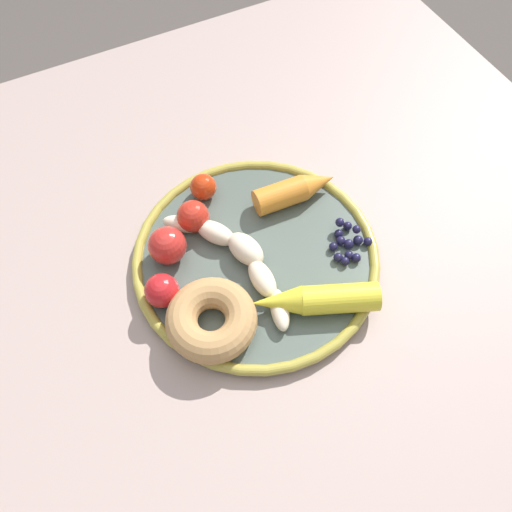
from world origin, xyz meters
TOP-DOWN VIEW (x-y plane):
  - ground_plane at (0.00, 0.00)m, footprint 6.00×6.00m
  - dining_table at (0.00, 0.00)m, footprint 0.98×0.82m
  - plate at (-0.01, 0.03)m, footprint 0.29×0.29m
  - banana at (0.01, 0.03)m, footprint 0.09×0.20m
  - carrot_orange at (-0.09, -0.02)m, footprint 0.11×0.04m
  - carrot_yellow at (-0.04, 0.12)m, footprint 0.14×0.08m
  - donut at (0.07, 0.09)m, footprint 0.10×0.10m
  - blueberry_pile at (-0.11, 0.07)m, footprint 0.05×0.06m
  - tomato_near at (0.01, -0.07)m, footprint 0.03×0.03m
  - tomato_mid at (0.10, 0.04)m, footprint 0.04×0.04m
  - tomato_far at (0.08, -0.01)m, footprint 0.04×0.04m
  - tomato_extra at (0.04, -0.04)m, footprint 0.04×0.04m

SIDE VIEW (x-z plane):
  - ground_plane at x=0.00m, z-range 0.00..0.00m
  - dining_table at x=0.00m, z-range 0.26..0.97m
  - plate at x=-0.01m, z-range 0.71..0.72m
  - blueberry_pile at x=-0.11m, z-range 0.71..0.73m
  - banana at x=0.01m, z-range 0.72..0.75m
  - carrot_yellow at x=-0.04m, z-range 0.72..0.75m
  - carrot_orange at x=-0.09m, z-range 0.72..0.75m
  - tomato_near at x=0.01m, z-range 0.72..0.75m
  - donut at x=0.07m, z-range 0.72..0.75m
  - tomato_mid at x=0.10m, z-range 0.72..0.76m
  - tomato_extra at x=0.04m, z-range 0.72..0.76m
  - tomato_far at x=0.08m, z-range 0.72..0.76m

